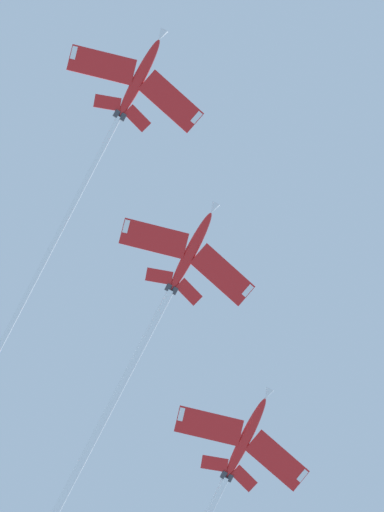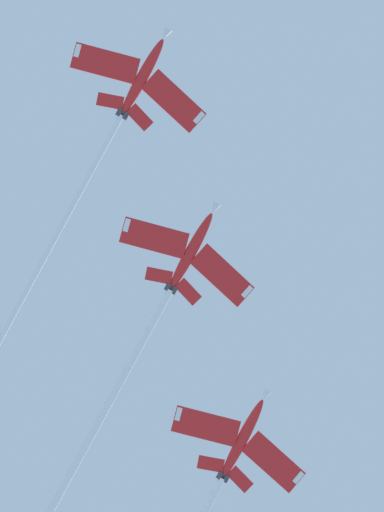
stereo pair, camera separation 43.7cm
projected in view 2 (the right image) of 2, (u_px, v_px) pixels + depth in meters
name	position (u px, v px, depth m)	size (l,w,h in m)	color
jet_lead	(117.00, 123.00, 143.38)	(32.89, 39.19, 11.16)	red
jet_second	(143.00, 339.00, 142.51)	(36.52, 44.67, 14.33)	red
jet_third	(208.00, 506.00, 143.21)	(32.62, 38.96, 13.02)	red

